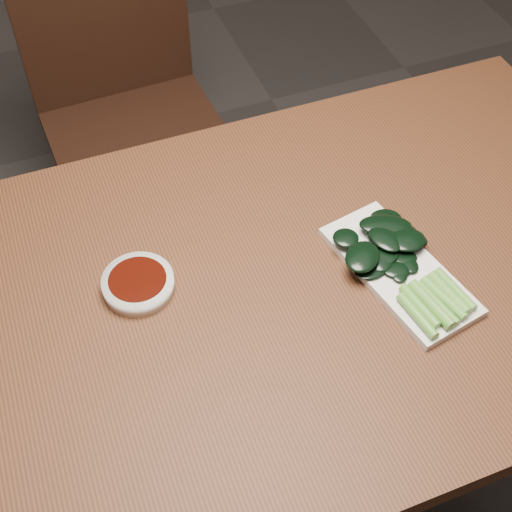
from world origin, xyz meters
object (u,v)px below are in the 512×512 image
object	(u,v)px
chair_far	(128,106)
sauce_bowl	(138,284)
table	(269,310)
gai_lan	(398,256)
serving_plate	(399,271)

from	to	relation	value
chair_far	sauce_bowl	distance (m)	0.86
chair_far	sauce_bowl	xyz separation A→B (m)	(-0.15, -0.80, 0.28)
table	gai_lan	bearing A→B (deg)	-10.76
sauce_bowl	serving_plate	world-z (taller)	sauce_bowl
table	gai_lan	distance (m)	0.23
sauce_bowl	serving_plate	size ratio (longest dim) A/B	0.39
sauce_bowl	gai_lan	xyz separation A→B (m)	(0.41, -0.11, 0.01)
serving_plate	gai_lan	bearing A→B (deg)	76.11
table	serving_plate	world-z (taller)	serving_plate
sauce_bowl	serving_plate	xyz separation A→B (m)	(0.40, -0.12, -0.01)
table	sauce_bowl	world-z (taller)	sauce_bowl
serving_plate	sauce_bowl	bearing A→B (deg)	163.24
sauce_bowl	chair_far	bearing A→B (deg)	79.29
chair_far	gai_lan	size ratio (longest dim) A/B	3.31
chair_far	serving_plate	size ratio (longest dim) A/B	3.01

